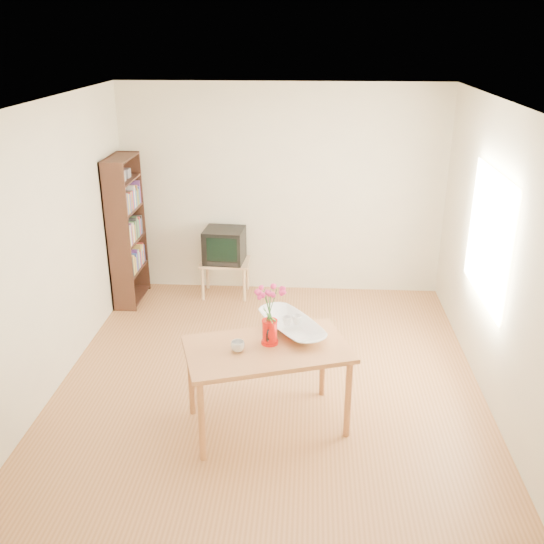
# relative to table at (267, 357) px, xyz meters

# --- Properties ---
(room) EXTENTS (4.50, 4.50, 4.50)m
(room) POSITION_rel_table_xyz_m (0.00, 0.73, 0.64)
(room) COLOR #945D34
(room) RESTS_ON ground
(table) EXTENTS (1.49, 1.13, 0.75)m
(table) POSITION_rel_table_xyz_m (0.00, 0.00, 0.00)
(table) COLOR #A76639
(table) RESTS_ON ground
(tv_stand) EXTENTS (0.60, 0.45, 0.46)m
(tv_stand) POSITION_rel_table_xyz_m (-0.73, 2.69, -0.27)
(tv_stand) COLOR tan
(tv_stand) RESTS_ON ground
(bookshelf) EXTENTS (0.28, 0.70, 1.80)m
(bookshelf) POSITION_rel_table_xyz_m (-1.87, 2.47, 0.18)
(bookshelf) COLOR black
(bookshelf) RESTS_ON ground
(pitcher) EXTENTS (0.14, 0.22, 0.22)m
(pitcher) POSITION_rel_table_xyz_m (0.02, 0.07, 0.19)
(pitcher) COLOR red
(pitcher) RESTS_ON table
(flowers) EXTENTS (0.24, 0.24, 0.35)m
(flowers) POSITION_rel_table_xyz_m (0.02, 0.07, 0.46)
(flowers) COLOR #EC3785
(flowers) RESTS_ON pitcher
(mug) EXTENTS (0.16, 0.16, 0.09)m
(mug) POSITION_rel_table_xyz_m (-0.23, -0.08, 0.13)
(mug) COLOR white
(mug) RESTS_ON table
(bowl) EXTENTS (0.73, 0.73, 0.50)m
(bowl) POSITION_rel_table_xyz_m (0.19, 0.32, 0.34)
(bowl) COLOR white
(bowl) RESTS_ON table
(teacup_a) EXTENTS (0.09, 0.09, 0.07)m
(teacup_a) POSITION_rel_table_xyz_m (0.15, 0.32, 0.29)
(teacup_a) COLOR white
(teacup_a) RESTS_ON bowl
(teacup_b) EXTENTS (0.08, 0.08, 0.07)m
(teacup_b) POSITION_rel_table_xyz_m (0.23, 0.34, 0.29)
(teacup_b) COLOR white
(teacup_b) RESTS_ON bowl
(television) EXTENTS (0.51, 0.48, 0.42)m
(television) POSITION_rel_table_xyz_m (-0.73, 2.71, 0.01)
(television) COLOR black
(television) RESTS_ON tv_stand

